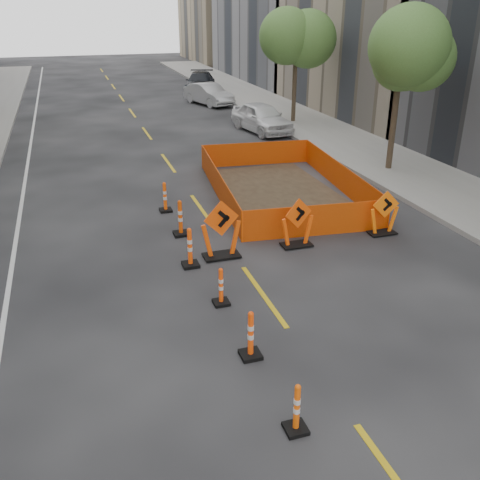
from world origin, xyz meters
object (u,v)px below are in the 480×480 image
object	(u,v)px
channelizer_5	(190,247)
channelizer_6	(180,218)
chevron_sign_center	(297,222)
parked_car_near	(262,118)
channelizer_3	(251,334)
chevron_sign_left	(221,229)
channelizer_7	(165,197)
channelizer_2	(297,408)
channelizer_4	(221,286)
chevron_sign_right	(384,213)
parked_car_far	(200,83)
parked_car_mid	(209,94)

from	to	relation	value
channelizer_5	channelizer_6	distance (m)	2.11
chevron_sign_center	parked_car_near	bearing A→B (deg)	60.99
channelizer_3	chevron_sign_left	world-z (taller)	chevron_sign_left
channelizer_7	chevron_sign_center	size ratio (longest dim) A/B	0.70
channelizer_2	channelizer_5	world-z (taller)	channelizer_5
channelizer_2	channelizer_6	world-z (taller)	channelizer_6
channelizer_5	chevron_sign_left	bearing A→B (deg)	16.43
chevron_sign_center	channelizer_5	bearing A→B (deg)	172.66
channelizer_4	chevron_sign_right	size ratio (longest dim) A/B	0.67
chevron_sign_center	channelizer_6	bearing A→B (deg)	135.91
chevron_sign_right	channelizer_2	bearing A→B (deg)	-125.35
channelizer_5	parked_car_far	size ratio (longest dim) A/B	0.21
channelizer_4	parked_car_mid	distance (m)	26.24
chevron_sign_left	channelizer_5	bearing A→B (deg)	-170.58
channelizer_4	chevron_sign_center	distance (m)	3.80
chevron_sign_right	parked_car_near	distance (m)	14.19
channelizer_7	channelizer_4	bearing A→B (deg)	-88.93
channelizer_2	channelizer_5	distance (m)	6.32
chevron_sign_center	parked_car_near	size ratio (longest dim) A/B	0.33
channelizer_5	chevron_sign_center	distance (m)	3.18
channelizer_5	chevron_sign_center	xyz separation A→B (m)	(3.16, 0.31, 0.18)
parked_car_near	channelizer_3	bearing A→B (deg)	-119.67
chevron_sign_left	parked_car_mid	bearing A→B (deg)	69.09
channelizer_3	channelizer_7	size ratio (longest dim) A/B	1.01
chevron_sign_left	chevron_sign_right	world-z (taller)	chevron_sign_left
chevron_sign_left	parked_car_near	distance (m)	15.52
channelizer_2	channelizer_5	bearing A→B (deg)	92.66
channelizer_5	chevron_sign_right	size ratio (longest dim) A/B	0.79
channelizer_2	channelizer_3	distance (m)	2.11
channelizer_6	channelizer_7	size ratio (longest dim) A/B	1.09
channelizer_4	channelizer_7	world-z (taller)	channelizer_7
channelizer_2	parked_car_far	xyz separation A→B (m)	(7.08, 34.97, 0.29)
channelizer_7	chevron_sign_right	distance (m)	7.01
channelizer_4	chevron_sign_right	bearing A→B (deg)	23.05
chevron_sign_left	chevron_sign_center	world-z (taller)	chevron_sign_left
channelizer_2	chevron_sign_right	world-z (taller)	chevron_sign_right
chevron_sign_left	channelizer_2	bearing A→B (deg)	-102.50
channelizer_3	parked_car_far	world-z (taller)	parked_car_far
parked_car_mid	channelizer_7	bearing A→B (deg)	-127.15
channelizer_6	chevron_sign_right	bearing A→B (deg)	-17.12
channelizer_3	chevron_sign_right	bearing A→B (deg)	38.42
channelizer_5	channelizer_7	xyz separation A→B (m)	(0.12, 4.21, -0.04)
channelizer_6	channelizer_5	bearing A→B (deg)	-95.23
channelizer_7	chevron_sign_left	size ratio (longest dim) A/B	0.61
channelizer_5	chevron_sign_right	world-z (taller)	chevron_sign_right
parked_car_near	parked_car_far	bearing A→B (deg)	80.27
channelizer_6	chevron_sign_right	distance (m)	6.03
chevron_sign_left	chevron_sign_center	distance (m)	2.24
parked_car_mid	parked_car_far	size ratio (longest dim) A/B	0.82
channelizer_4	channelizer_6	bearing A→B (deg)	90.63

